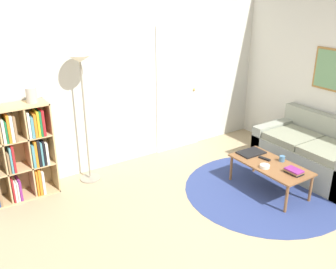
{
  "coord_description": "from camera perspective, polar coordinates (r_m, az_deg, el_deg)",
  "views": [
    {
      "loc": [
        -2.43,
        -2.02,
        2.55
      ],
      "look_at": [
        -0.11,
        1.48,
        0.85
      ],
      "focal_mm": 40.0,
      "sensor_mm": 36.0,
      "label": 1
    }
  ],
  "objects": [
    {
      "name": "ground_plane",
      "position": [
        4.06,
        13.6,
        -17.61
      ],
      "size": [
        14.0,
        14.0,
        0.0
      ],
      "primitive_type": "plane",
      "color": "tan"
    },
    {
      "name": "wall_back",
      "position": [
        5.49,
        -5.92,
        8.63
      ],
      "size": [
        7.79,
        0.11,
        2.6
      ],
      "color": "silver",
      "rests_on": "ground_plane"
    },
    {
      "name": "wall_right",
      "position": [
        6.03,
        21.57,
        8.57
      ],
      "size": [
        0.08,
        5.69,
        2.6
      ],
      "color": "silver",
      "rests_on": "ground_plane"
    },
    {
      "name": "rug",
      "position": [
        5.18,
        14.44,
        -8.16
      ],
      "size": [
        2.1,
        2.1,
        0.01
      ],
      "color": "navy",
      "rests_on": "ground_plane"
    },
    {
      "name": "bookshelf",
      "position": [
        4.98,
        -22.31,
        -2.74
      ],
      "size": [
        0.91,
        0.34,
        1.21
      ],
      "color": "tan",
      "rests_on": "ground_plane"
    },
    {
      "name": "floor_lamp",
      "position": [
        4.89,
        -13.08,
        8.78
      ],
      "size": [
        0.33,
        0.33,
        1.74
      ],
      "color": "gray",
      "rests_on": "ground_plane"
    },
    {
      "name": "couch",
      "position": [
        5.76,
        21.45,
        -2.78
      ],
      "size": [
        0.86,
        1.55,
        0.8
      ],
      "color": "gray",
      "rests_on": "ground_plane"
    },
    {
      "name": "coffee_table",
      "position": [
        5.04,
        15.3,
        -4.69
      ],
      "size": [
        0.53,
        1.04,
        0.39
      ],
      "color": "brown",
      "rests_on": "ground_plane"
    },
    {
      "name": "laptop",
      "position": [
        5.25,
        12.55,
        -2.7
      ],
      "size": [
        0.37,
        0.25,
        0.02
      ],
      "color": "black",
      "rests_on": "coffee_table"
    },
    {
      "name": "bowl",
      "position": [
        4.89,
        14.53,
        -4.71
      ],
      "size": [
        0.12,
        0.12,
        0.04
      ],
      "color": "silver",
      "rests_on": "coffee_table"
    },
    {
      "name": "book_stack_on_table",
      "position": [
        4.84,
        18.62,
        -5.33
      ],
      "size": [
        0.15,
        0.21,
        0.06
      ],
      "color": "black",
      "rests_on": "coffee_table"
    },
    {
      "name": "cup",
      "position": [
        5.11,
        16.98,
        -3.55
      ],
      "size": [
        0.07,
        0.07,
        0.08
      ],
      "color": "teal",
      "rests_on": "coffee_table"
    },
    {
      "name": "remote",
      "position": [
        5.12,
        14.48,
        -3.58
      ],
      "size": [
        0.07,
        0.17,
        0.02
      ],
      "color": "black",
      "rests_on": "coffee_table"
    },
    {
      "name": "vase_on_shelf",
      "position": [
        4.8,
        -20.09,
        5.63
      ],
      "size": [
        0.13,
        0.13,
        0.18
      ],
      "color": "#B7B2A8",
      "rests_on": "bookshelf"
    }
  ]
}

